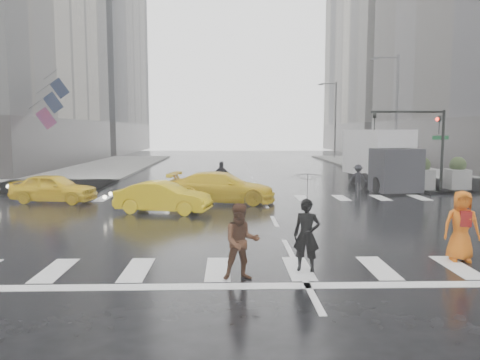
{
  "coord_description": "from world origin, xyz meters",
  "views": [
    {
      "loc": [
        -1.76,
        -17.26,
        3.43
      ],
      "look_at": [
        -1.24,
        2.0,
        1.36
      ],
      "focal_mm": 35.0,
      "sensor_mm": 36.0,
      "label": 1
    }
  ],
  "objects_px": {
    "pedestrian_brown": "(241,242)",
    "taxi_mid": "(163,197)",
    "traffic_signal_pole": "(425,134)",
    "pedestrian_orange": "(461,226)",
    "box_truck": "(382,157)",
    "taxi_front": "(54,188)"
  },
  "relations": [
    {
      "from": "pedestrian_brown",
      "to": "taxi_mid",
      "type": "bearing_deg",
      "value": 100.99
    },
    {
      "from": "pedestrian_brown",
      "to": "box_truck",
      "type": "relative_size",
      "value": 0.27
    },
    {
      "from": "taxi_mid",
      "to": "box_truck",
      "type": "height_order",
      "value": "box_truck"
    },
    {
      "from": "traffic_signal_pole",
      "to": "taxi_mid",
      "type": "distance_m",
      "value": 14.94
    },
    {
      "from": "taxi_mid",
      "to": "box_truck",
      "type": "distance_m",
      "value": 14.3
    },
    {
      "from": "pedestrian_brown",
      "to": "taxi_mid",
      "type": "height_order",
      "value": "pedestrian_brown"
    },
    {
      "from": "traffic_signal_pole",
      "to": "box_truck",
      "type": "height_order",
      "value": "traffic_signal_pole"
    },
    {
      "from": "taxi_mid",
      "to": "box_truck",
      "type": "bearing_deg",
      "value": -43.14
    },
    {
      "from": "taxi_mid",
      "to": "box_truck",
      "type": "relative_size",
      "value": 0.61
    },
    {
      "from": "pedestrian_brown",
      "to": "taxi_mid",
      "type": "distance_m",
      "value": 9.29
    },
    {
      "from": "pedestrian_orange",
      "to": "taxi_mid",
      "type": "relative_size",
      "value": 0.47
    },
    {
      "from": "pedestrian_brown",
      "to": "pedestrian_orange",
      "type": "xyz_separation_m",
      "value": [
        5.8,
        1.39,
        0.05
      ]
    },
    {
      "from": "taxi_front",
      "to": "box_truck",
      "type": "height_order",
      "value": "box_truck"
    },
    {
      "from": "traffic_signal_pole",
      "to": "taxi_mid",
      "type": "bearing_deg",
      "value": -155.91
    },
    {
      "from": "pedestrian_brown",
      "to": "box_truck",
      "type": "distance_m",
      "value": 19.0
    },
    {
      "from": "traffic_signal_pole",
      "to": "taxi_front",
      "type": "distance_m",
      "value": 19.42
    },
    {
      "from": "traffic_signal_pole",
      "to": "box_truck",
      "type": "relative_size",
      "value": 0.69
    },
    {
      "from": "pedestrian_brown",
      "to": "taxi_mid",
      "type": "xyz_separation_m",
      "value": [
        -2.98,
        8.8,
        -0.24
      ]
    },
    {
      "from": "taxi_front",
      "to": "taxi_mid",
      "type": "distance_m",
      "value": 6.29
    },
    {
      "from": "taxi_front",
      "to": "taxi_mid",
      "type": "xyz_separation_m",
      "value": [
        5.57,
        -2.93,
        -0.04
      ]
    },
    {
      "from": "taxi_front",
      "to": "traffic_signal_pole",
      "type": "bearing_deg",
      "value": -70.84
    },
    {
      "from": "traffic_signal_pole",
      "to": "pedestrian_orange",
      "type": "distance_m",
      "value": 14.39
    }
  ]
}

